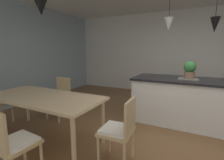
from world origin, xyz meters
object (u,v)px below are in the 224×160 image
(dining_table, at_px, (43,100))
(potted_plant_on_island, at_px, (190,70))
(chair_far_left, at_px, (60,96))
(chair_near_right, at_px, (12,142))
(chair_kitchen_end, at_px, (120,129))
(kitchen_island, at_px, (184,101))

(dining_table, xyz_separation_m, potted_plant_on_island, (2.04, 1.72, 0.41))
(dining_table, xyz_separation_m, chair_far_left, (-0.44, 0.80, -0.19))
(chair_near_right, distance_m, potted_plant_on_island, 3.05)
(dining_table, relative_size, chair_kitchen_end, 2.23)
(chair_kitchen_end, bearing_deg, chair_far_left, 155.78)
(potted_plant_on_island, bearing_deg, chair_far_left, -159.66)
(dining_table, relative_size, chair_near_right, 2.23)
(chair_near_right, distance_m, chair_kitchen_end, 1.21)
(dining_table, height_order, potted_plant_on_island, potted_plant_on_island)
(chair_near_right, relative_size, kitchen_island, 0.44)
(chair_near_right, xyz_separation_m, chair_kitchen_end, (0.91, 0.80, 0.00))
(potted_plant_on_island, bearing_deg, chair_near_right, -122.48)
(dining_table, relative_size, chair_far_left, 2.23)
(chair_far_left, relative_size, chair_kitchen_end, 1.00)
(chair_far_left, bearing_deg, chair_kitchen_end, -24.22)
(chair_near_right, bearing_deg, potted_plant_on_island, 57.52)
(chair_near_right, bearing_deg, dining_table, 118.38)
(chair_near_right, height_order, kitchen_island, kitchen_island)
(dining_table, distance_m, chair_near_right, 0.93)
(chair_kitchen_end, relative_size, kitchen_island, 0.44)
(dining_table, height_order, chair_kitchen_end, chair_kitchen_end)
(chair_kitchen_end, distance_m, potted_plant_on_island, 1.95)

